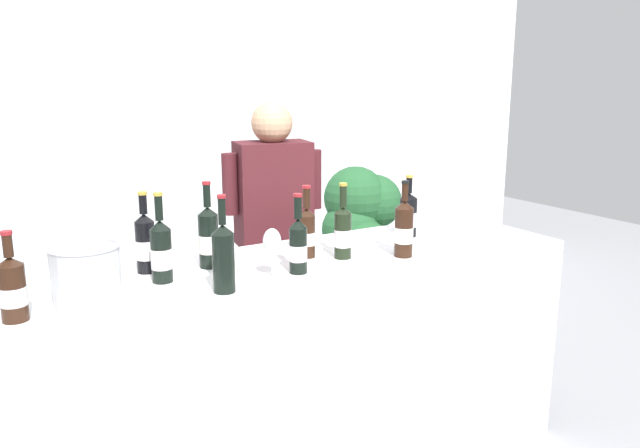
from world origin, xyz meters
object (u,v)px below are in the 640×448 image
Objects in this scene: wine_bottle_4 at (145,243)px; wine_bottle_6 at (307,232)px; wine_bottle_9 at (223,256)px; wine_glass at (272,244)px; person_server at (274,256)px; wine_bottle_7 at (13,289)px; wine_bottle_2 at (343,232)px; wine_bottle_8 at (298,245)px; wine_bottle_3 at (208,237)px; potted_shrub at (360,233)px; ice_bucket at (86,277)px; wine_bottle_1 at (161,251)px; wine_bottle_0 at (404,229)px; wine_bottle_5 at (408,215)px.

wine_bottle_6 is at bearing -11.76° from wine_bottle_4.
wine_glass is at bearing 15.73° from wine_bottle_9.
wine_glass is 1.03m from person_server.
wine_glass is (0.91, -0.02, 0.03)m from wine_bottle_7.
wine_bottle_9 is (-0.61, -0.15, 0.02)m from wine_bottle_2.
wine_bottle_4 reaches higher than wine_bottle_8.
wine_bottle_7 is at bearing -147.90° from person_server.
wine_bottle_3 is at bearing 169.90° from wine_bottle_6.
wine_bottle_4 is 2.03m from potted_shrub.
wine_bottle_9 reaches higher than wine_bottle_2.
wine_bottle_3 reaches higher than wine_bottle_4.
wine_bottle_4 is at bearing 148.25° from wine_bottle_8.
wine_bottle_4 is (-0.24, 0.06, -0.01)m from wine_bottle_3.
potted_shrub is at bearing 33.20° from ice_bucket.
wine_bottle_1 reaches higher than wine_bottle_2.
wine_bottle_6 is 0.96m from ice_bucket.
wine_bottle_7 is (-1.29, -0.07, -0.01)m from wine_bottle_2.
wine_bottle_9 reaches higher than wine_bottle_0.
ice_bucket is at bearing 179.03° from wine_glass.
wine_bottle_5 reaches higher than wine_bottle_7.
person_server is at bearing 37.18° from ice_bucket.
wine_bottle_9 is 2.12m from potted_shrub.
wine_bottle_5 reaches higher than ice_bucket.
wine_bottle_8 is (-0.75, -0.25, 0.01)m from wine_bottle_5.
wine_bottle_3 is 0.30m from wine_glass.
wine_bottle_2 is at bearing 18.20° from wine_bottle_8.
wine_bottle_3 is (-0.54, 0.17, 0.01)m from wine_bottle_2.
wine_bottle_2 is at bearing 154.89° from wine_bottle_0.
wine_bottle_8 reaches higher than potted_shrub.
wine_bottle_3 is 0.79m from wine_bottle_7.
wine_bottle_6 is 0.78m from person_server.
wine_bottle_9 reaches higher than wine_bottle_7.
wine_bottle_8 is at bearing -161.80° from wine_bottle_2.
wine_bottle_9 is at bearing -164.27° from wine_glass.
wine_bottle_4 reaches higher than ice_bucket.
wine_bottle_6 is 1.06× the size of wine_bottle_7.
wine_bottle_2 reaches higher than potted_shrub.
wine_bottle_7 is at bearing 178.29° from wine_bottle_0.
potted_shrub is (1.07, 1.15, -0.38)m from wine_bottle_6.
wine_bottle_2 is 1.10× the size of wine_bottle_7.
wine_glass is (-0.11, 0.00, 0.02)m from wine_bottle_8.
wine_bottle_9 is at bearing -65.54° from wine_bottle_4.
potted_shrub is (1.71, 1.16, -0.39)m from wine_bottle_1.
person_server reaches higher than wine_glass.
wine_bottle_1 is 0.34m from ice_bucket.
ice_bucket reaches higher than potted_shrub.
wine_bottle_2 is at bearing -16.46° from wine_bottle_4.
wine_bottle_0 is at bearing -2.81° from wine_bottle_8.
wine_glass is (-0.38, -0.09, 0.02)m from wine_bottle_2.
wine_bottle_2 is at bearing 12.88° from wine_glass.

